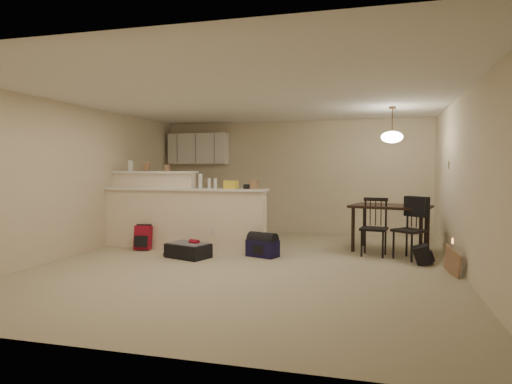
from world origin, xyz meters
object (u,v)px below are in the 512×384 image
(red_backpack, at_px, (143,238))
(dining_table, at_px, (391,211))
(suitcase, at_px, (188,251))
(pendant_lamp, at_px, (392,137))
(navy_duffel, at_px, (263,248))
(dining_chair_far, at_px, (409,229))
(dining_chair_near, at_px, (374,227))
(black_daypack, at_px, (422,255))

(red_backpack, bearing_deg, dining_table, 2.93)
(dining_table, height_order, suitcase, dining_table)
(suitcase, bearing_deg, dining_table, 43.38)
(pendant_lamp, xyz_separation_m, navy_duffel, (-2.03, -1.03, -1.85))
(pendant_lamp, relative_size, red_backpack, 1.46)
(dining_table, distance_m, navy_duffel, 2.35)
(dining_chair_far, relative_size, navy_duffel, 1.94)
(pendant_lamp, distance_m, red_backpack, 4.69)
(dining_table, relative_size, navy_duffel, 2.92)
(red_backpack, distance_m, navy_duffel, 2.21)
(dining_chair_near, height_order, dining_chair_far, dining_chair_far)
(navy_duffel, bearing_deg, red_backpack, -162.63)
(navy_duffel, bearing_deg, pendant_lamp, 45.92)
(dining_table, distance_m, black_daypack, 1.21)
(dining_chair_far, distance_m, red_backpack, 4.53)
(navy_duffel, bearing_deg, dining_chair_far, 28.75)
(dining_table, bearing_deg, dining_chair_near, -105.44)
(dining_table, xyz_separation_m, pendant_lamp, (0.00, -0.00, 1.28))
(dining_table, height_order, red_backpack, dining_table)
(pendant_lamp, relative_size, dining_chair_far, 0.64)
(black_daypack, bearing_deg, suitcase, 97.43)
(dining_chair_near, distance_m, suitcase, 3.07)
(pendant_lamp, distance_m, suitcase, 3.95)
(dining_table, relative_size, pendant_lamp, 2.37)
(dining_table, height_order, dining_chair_near, dining_chair_near)
(dining_chair_near, height_order, navy_duffel, dining_chair_near)
(navy_duffel, relative_size, black_daypack, 1.59)
(black_daypack, bearing_deg, dining_chair_far, 26.82)
(dining_table, bearing_deg, suitcase, -141.40)
(dining_chair_near, bearing_deg, black_daypack, -26.36)
(dining_table, height_order, dining_chair_far, dining_chair_far)
(suitcase, height_order, black_daypack, black_daypack)
(pendant_lamp, bearing_deg, dining_table, 90.00)
(red_backpack, relative_size, black_daypack, 1.34)
(navy_duffel, bearing_deg, dining_chair_near, 36.38)
(pendant_lamp, relative_size, black_daypack, 1.96)
(pendant_lamp, xyz_separation_m, black_daypack, (0.44, -0.97, -1.85))
(suitcase, bearing_deg, red_backpack, 175.89)
(dining_chair_near, xyz_separation_m, suitcase, (-2.89, -0.95, -0.36))
(dining_table, distance_m, dining_chair_far, 0.73)
(dining_table, relative_size, suitcase, 2.19)
(dining_chair_far, height_order, black_daypack, dining_chair_far)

